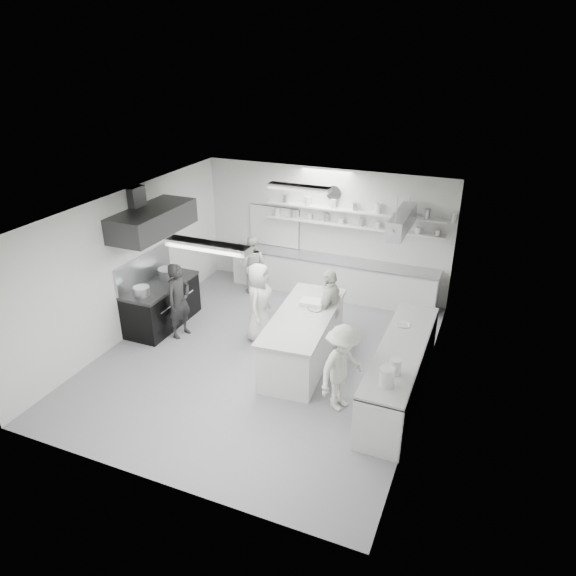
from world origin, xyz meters
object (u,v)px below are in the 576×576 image
at_px(stove, 162,305).
at_px(cook_stove, 179,301).
at_px(right_counter, 400,372).
at_px(prep_island, 303,339).
at_px(cook_back, 252,265).
at_px(back_counter, 331,277).

distance_m(stove, cook_stove, 0.76).
relative_size(right_counter, prep_island, 1.28).
bearing_deg(stove, cook_back, 64.25).
bearing_deg(cook_stove, prep_island, -76.88).
height_order(prep_island, cook_stove, cook_stove).
bearing_deg(right_counter, cook_back, 145.90).
bearing_deg(cook_back, right_counter, 133.53).
relative_size(right_counter, cook_back, 2.31).
bearing_deg(cook_stove, right_counter, -82.30).
distance_m(stove, right_counter, 5.28).
bearing_deg(stove, right_counter, -6.52).
distance_m(stove, prep_island, 3.34).
xyz_separation_m(stove, cook_back, (1.07, 2.23, 0.27)).
relative_size(stove, prep_island, 0.70).
relative_size(cook_stove, cook_back, 1.11).
bearing_deg(right_counter, back_counter, 124.65).
bearing_deg(stove, cook_stove, -22.27).
distance_m(right_counter, cook_stove, 4.64).
height_order(stove, cook_stove, cook_stove).
height_order(stove, back_counter, back_counter).
bearing_deg(back_counter, prep_island, -81.83).
bearing_deg(back_counter, cook_back, -162.58).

